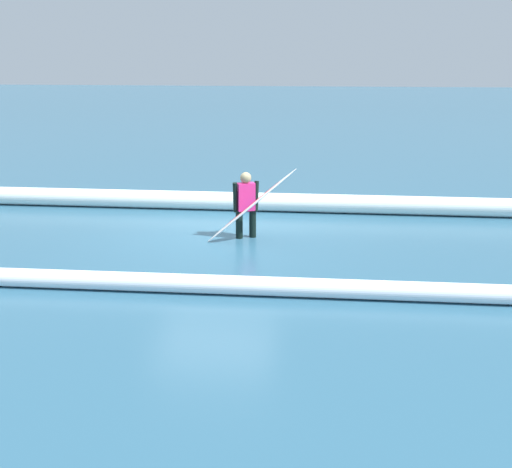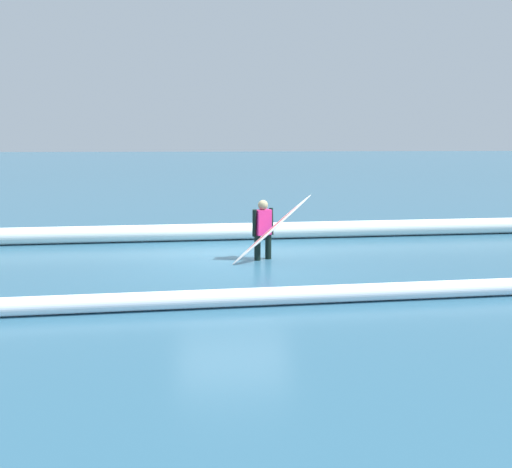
{
  "view_description": "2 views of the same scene",
  "coord_description": "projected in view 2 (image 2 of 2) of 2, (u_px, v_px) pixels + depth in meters",
  "views": [
    {
      "loc": [
        -2.65,
        11.67,
        3.39
      ],
      "look_at": [
        -1.19,
        2.13,
        0.68
      ],
      "focal_mm": 42.88,
      "sensor_mm": 36.0,
      "label": 1
    },
    {
      "loc": [
        0.35,
        11.11,
        2.69
      ],
      "look_at": [
        -0.38,
        1.79,
        0.91
      ],
      "focal_mm": 36.15,
      "sensor_mm": 36.0,
      "label": 2
    }
  ],
  "objects": [
    {
      "name": "ground_plane",
      "position": [
        233.0,
        260.0,
        11.42
      ],
      "size": [
        164.65,
        164.65,
        0.0
      ],
      "primitive_type": "plane",
      "color": "#2B5872"
    },
    {
      "name": "wave_crest_midground",
      "position": [
        105.0,
        303.0,
        7.99
      ],
      "size": [
        15.23,
        1.1,
        0.29
      ],
      "primitive_type": "cylinder",
      "rotation": [
        0.0,
        1.57,
        0.05
      ],
      "color": "white",
      "rests_on": "ground_plane"
    },
    {
      "name": "surfboard",
      "position": [
        272.0,
        230.0,
        10.98
      ],
      "size": [
        1.76,
        0.42,
        1.5
      ],
      "color": "white",
      "rests_on": "ground_plane"
    },
    {
      "name": "surfer",
      "position": [
        263.0,
        227.0,
        11.29
      ],
      "size": [
        0.48,
        0.38,
        1.33
      ],
      "rotation": [
        0.0,
        0.0,
        0.45
      ],
      "color": "black",
      "rests_on": "ground_plane"
    },
    {
      "name": "wave_crest_foreground",
      "position": [
        187.0,
        232.0,
        13.46
      ],
      "size": [
        18.87,
        1.22,
        0.43
      ],
      "primitive_type": "cylinder",
      "rotation": [
        0.0,
        1.57,
        0.04
      ],
      "color": "white",
      "rests_on": "ground_plane"
    }
  ]
}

